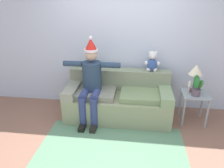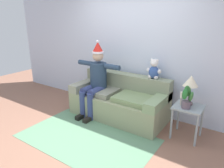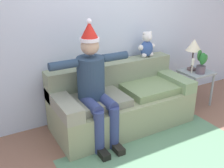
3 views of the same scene
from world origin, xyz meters
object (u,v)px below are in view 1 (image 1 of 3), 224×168
(couch, at_px, (118,99))
(candle_tall, at_px, (189,86))
(side_table, at_px, (195,99))
(teddy_bear, at_px, (152,62))
(person_seated, at_px, (91,80))
(potted_plant, at_px, (197,87))
(table_lamp, at_px, (196,71))

(couch, bearing_deg, candle_tall, -3.17)
(couch, height_order, candle_tall, couch)
(side_table, bearing_deg, teddy_bear, 158.33)
(person_seated, height_order, side_table, person_seated)
(person_seated, bearing_deg, couch, 18.86)
(person_seated, relative_size, potted_plant, 4.08)
(candle_tall, bearing_deg, table_lamp, 47.54)
(side_table, height_order, candle_tall, candle_tall)
(person_seated, height_order, potted_plant, person_seated)
(couch, distance_m, person_seated, 0.67)
(table_lamp, distance_m, potted_plant, 0.28)
(couch, xyz_separation_m, person_seated, (-0.48, -0.16, 0.44))
(couch, distance_m, potted_plant, 1.41)
(side_table, distance_m, table_lamp, 0.50)
(side_table, xyz_separation_m, candle_tall, (-0.13, -0.02, 0.25))
(teddy_bear, xyz_separation_m, side_table, (0.77, -0.31, -0.55))
(table_lamp, height_order, candle_tall, table_lamp)
(couch, relative_size, potted_plant, 5.10)
(couch, xyz_separation_m, teddy_bear, (0.60, 0.26, 0.68))
(teddy_bear, distance_m, side_table, 1.00)
(table_lamp, height_order, potted_plant, table_lamp)
(potted_plant, bearing_deg, person_seated, -179.29)
(couch, height_order, side_table, couch)
(person_seated, bearing_deg, teddy_bear, 21.39)
(person_seated, distance_m, table_lamp, 1.83)
(table_lamp, bearing_deg, potted_plant, -85.65)
(person_seated, bearing_deg, candle_tall, 3.14)
(couch, bearing_deg, table_lamp, 1.59)
(side_table, height_order, table_lamp, table_lamp)
(person_seated, xyz_separation_m, side_table, (1.84, 0.11, -0.32))
(teddy_bear, height_order, potted_plant, teddy_bear)
(person_seated, bearing_deg, side_table, 3.54)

